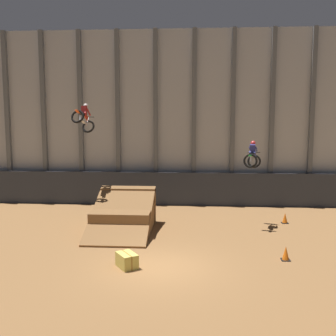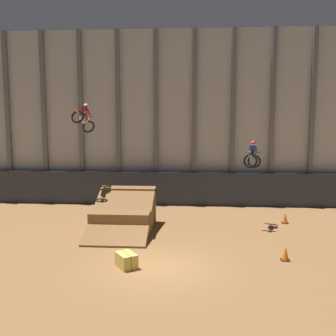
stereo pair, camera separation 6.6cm
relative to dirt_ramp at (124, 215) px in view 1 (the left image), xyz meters
The scene contains 9 objects.
ground_plane 5.86m from the dirt_ramp, 66.38° to the right, with size 60.00×60.00×0.00m, color olive.
arena_back_wall 8.48m from the dirt_ramp, 70.00° to the left, with size 32.00×0.40×11.52m.
lower_barrier 6.20m from the dirt_ramp, 67.90° to the left, with size 31.36×0.20×2.21m.
dirt_ramp is the anchor object (origin of this frame).
rider_bike_left_air 5.70m from the dirt_ramp, 154.18° to the left, with size 0.99×1.77×1.66m.
rider_bike_right_air 7.40m from the dirt_ramp, ahead, with size 1.14×1.79×1.53m.
traffic_cone_near_ramp 8.50m from the dirt_ramp, 29.76° to the right, with size 0.36×0.36×0.58m.
traffic_cone_arena_edge 8.80m from the dirt_ramp, 10.40° to the left, with size 0.36×0.36×0.58m.
hay_bale_trackside 5.52m from the dirt_ramp, 78.95° to the right, with size 1.00×1.08×0.57m.
Camera 1 is at (1.28, -14.56, 5.71)m, focal length 42.00 mm.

